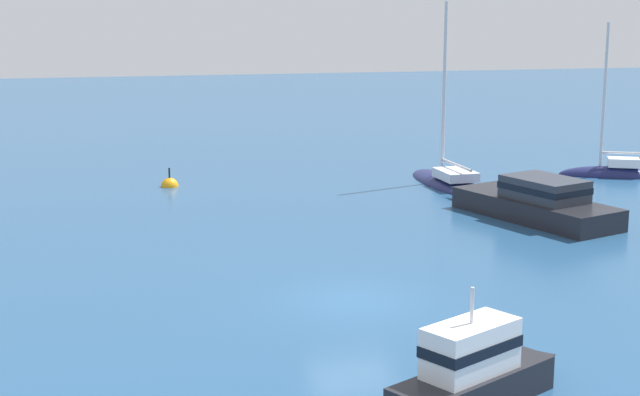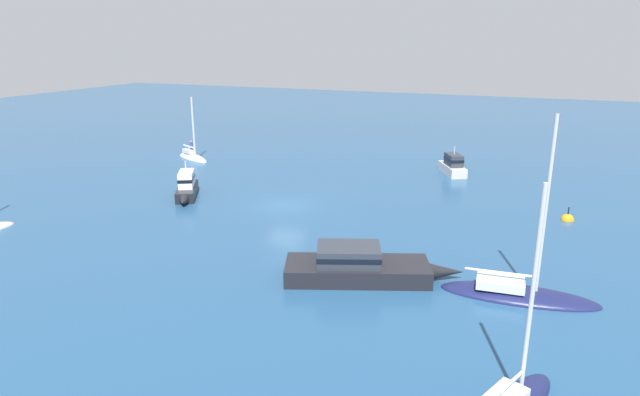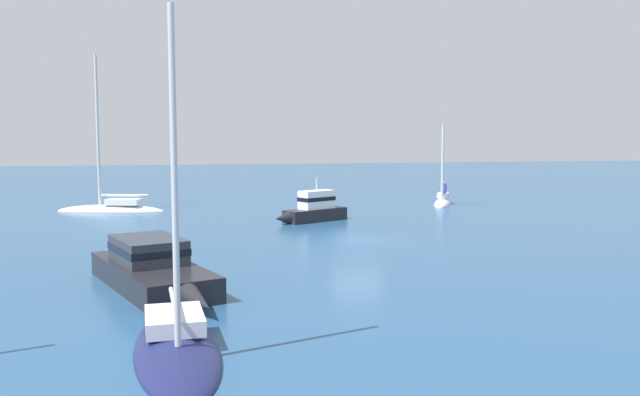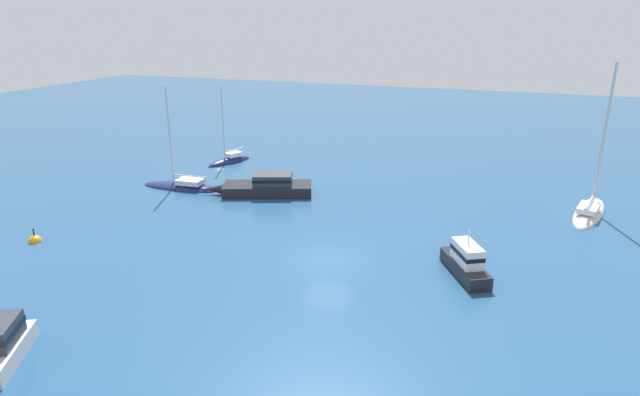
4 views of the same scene
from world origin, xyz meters
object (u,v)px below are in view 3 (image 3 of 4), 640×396
yacht_1 (176,348)px  powerboat_2 (153,269)px  powerboat (313,209)px  ketch (112,208)px  yacht (442,202)px

yacht_1 → powerboat_2: bearing=-177.0°
powerboat → yacht_1: 24.47m
ketch → powerboat_2: bearing=113.8°
yacht → ketch: bearing=-64.7°
yacht_1 → powerboat_2: yacht_1 is taller
powerboat → yacht: bearing=-176.0°
ketch → yacht: ketch is taller
ketch → yacht: 23.63m
yacht → powerboat_2: size_ratio=0.74×
yacht_1 → powerboat_2: size_ratio=1.01×
ketch → powerboat: bearing=163.5°
powerboat → yacht: (-11.08, -7.24, -0.56)m
yacht → yacht_1: bearing=-5.8°
powerboat → powerboat_2: 18.20m
powerboat_2 → yacht: bearing=119.1°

